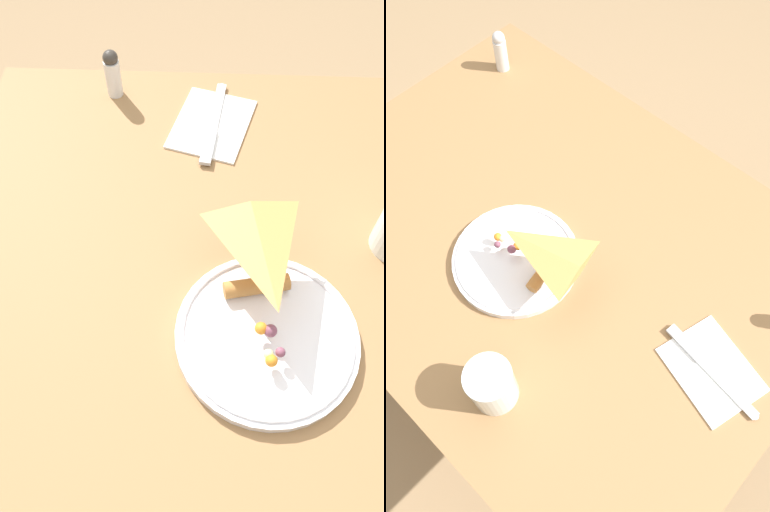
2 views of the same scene
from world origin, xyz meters
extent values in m
plane|color=#997A56|center=(0.00, 0.00, 0.00)|extent=(6.00, 6.00, 0.00)
cube|color=olive|center=(0.00, 0.00, 0.73)|extent=(1.09, 0.82, 0.03)
cube|color=#4C3823|center=(-0.50, 0.36, 0.36)|extent=(0.06, 0.06, 0.71)
cylinder|color=white|center=(-0.01, -0.08, 0.75)|extent=(0.25, 0.25, 0.02)
torus|color=white|center=(-0.01, -0.08, 0.76)|extent=(0.23, 0.23, 0.01)
pyramid|color=tan|center=(-0.02, -0.08, 0.77)|extent=(0.17, 0.13, 0.02)
cylinder|color=#B77A3D|center=(0.06, -0.07, 0.77)|extent=(0.04, 0.09, 0.02)
sphere|color=#7A4256|center=(-0.01, -0.08, 0.78)|extent=(0.02, 0.02, 0.02)
sphere|color=orange|center=(-0.05, -0.08, 0.78)|extent=(0.02, 0.02, 0.02)
sphere|color=orange|center=(-0.01, -0.07, 0.78)|extent=(0.02, 0.02, 0.02)
sphere|color=#EFDB93|center=(-0.04, -0.08, 0.78)|extent=(0.01, 0.01, 0.01)
sphere|color=#7A4256|center=(-0.04, -0.09, 0.78)|extent=(0.01, 0.01, 0.01)
cylinder|color=white|center=(0.16, -0.28, 0.79)|extent=(0.08, 0.08, 0.10)
cylinder|color=white|center=(0.16, -0.28, 0.78)|extent=(0.07, 0.07, 0.08)
torus|color=white|center=(0.16, -0.28, 0.84)|extent=(0.08, 0.08, 0.00)
cube|color=white|center=(0.40, 0.00, 0.74)|extent=(0.19, 0.17, 0.00)
cube|color=#B2B2B7|center=(0.34, 0.01, 0.75)|extent=(0.08, 0.03, 0.01)
cube|color=silver|center=(0.44, -0.01, 0.75)|extent=(0.13, 0.03, 0.00)
ellipsoid|color=silver|center=(0.50, -0.02, 0.75)|extent=(0.02, 0.02, 0.00)
cylinder|color=silver|center=(-0.43, 0.28, 0.78)|extent=(0.03, 0.03, 0.08)
sphere|color=silver|center=(-0.43, 0.28, 0.83)|extent=(0.03, 0.03, 0.03)
camera|label=1|loc=(-0.27, 0.01, 1.37)|focal=35.00mm
camera|label=2|loc=(0.40, -0.34, 1.60)|focal=35.00mm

